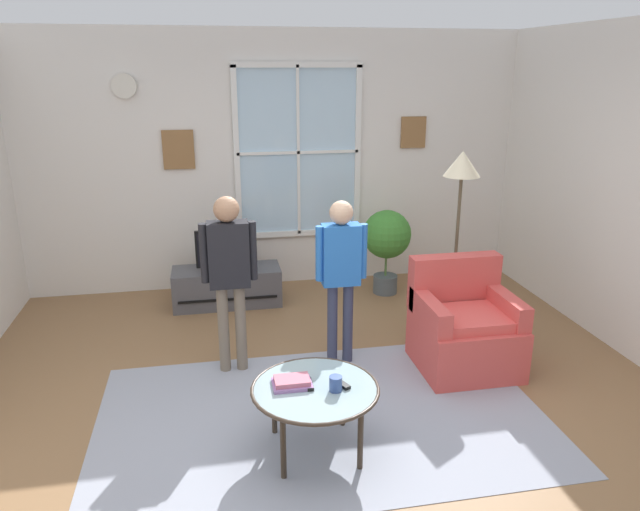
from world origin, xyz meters
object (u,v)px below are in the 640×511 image
coffee_table (315,391)px  floor_lamp (461,182)px  television (225,249)px  remote_near_cup (341,384)px  cup (336,384)px  potted_plant_by_window (387,239)px  tv_stand (227,286)px  remote_near_books (309,384)px  armchair (464,329)px  book_stack (292,382)px  person_black_shirt (229,265)px  person_blue_shirt (341,264)px

coffee_table → floor_lamp: size_ratio=0.49×
television → remote_near_cup: television is taller
cup → potted_plant_by_window: size_ratio=0.11×
tv_stand → remote_near_books: (0.42, -2.55, 0.27)m
armchair → cup: (-1.27, -0.95, 0.17)m
book_stack → remote_near_cup: book_stack is taller
coffee_table → remote_near_cup: (0.17, -0.00, 0.04)m
potted_plant_by_window → coffee_table: bearing=-115.7°
floor_lamp → television: bearing=154.3°
cup → person_black_shirt: bearing=115.2°
remote_near_cup → potted_plant_by_window: potted_plant_by_window is taller
remote_near_books → person_blue_shirt: 1.26m
tv_stand → person_black_shirt: bearing=-90.3°
armchair → television: bearing=137.6°
remote_near_cup → person_blue_shirt: person_blue_shirt is taller
television → person_blue_shirt: (0.87, -1.44, 0.26)m
book_stack → potted_plant_by_window: (1.38, 2.54, 0.13)m
tv_stand → television: size_ratio=1.85×
coffee_table → floor_lamp: floor_lamp is taller
tv_stand → person_black_shirt: 1.58m
television → remote_near_books: 2.59m
coffee_table → person_blue_shirt: 1.28m
person_blue_shirt → person_black_shirt: person_black_shirt is taller
book_stack → cup: cup is taller
cup → remote_near_cup: cup is taller
armchair → remote_near_cup: armchair is taller
potted_plant_by_window → floor_lamp: size_ratio=0.55×
cup → remote_near_cup: size_ratio=0.69×
book_stack → remote_near_books: 0.11m
remote_near_cup → person_black_shirt: size_ratio=0.10×
cup → remote_near_cup: bearing=48.7°
tv_stand → cup: bearing=-77.8°
remote_near_books → potted_plant_by_window: bearing=63.5°
remote_near_books → person_black_shirt: size_ratio=0.10×
remote_near_books → person_blue_shirt: bearing=68.0°
person_blue_shirt → person_black_shirt: size_ratio=0.96×
book_stack → floor_lamp: 2.49m
remote_near_cup → potted_plant_by_window: (1.08, 2.59, 0.15)m
potted_plant_by_window → floor_lamp: bearing=-71.0°
potted_plant_by_window → tv_stand: bearing=-179.6°
person_blue_shirt → potted_plant_by_window: 1.69m
book_stack → person_black_shirt: 1.24m
armchair → coffee_table: (-1.39, -0.89, 0.10)m
tv_stand → remote_near_cup: size_ratio=7.79×
television → armchair: armchair is taller
coffee_table → cup: size_ratio=8.37×
remote_near_cup → person_blue_shirt: bearing=77.7°
person_blue_shirt → potted_plant_by_window: bearing=60.3°
television → person_blue_shirt: person_blue_shirt is taller
cup → floor_lamp: floor_lamp is taller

